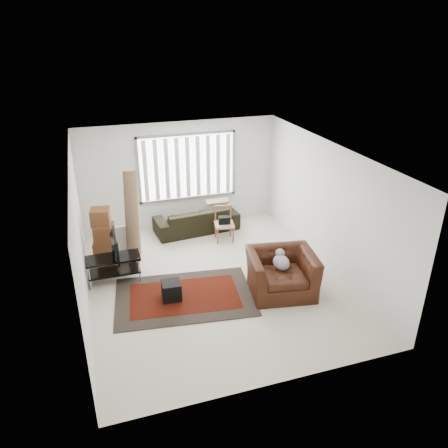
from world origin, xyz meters
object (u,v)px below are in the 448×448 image
at_px(tv_stand, 113,264).
at_px(armchair, 282,270).
at_px(sofa, 196,216).
at_px(side_chair, 224,222).
at_px(moving_boxes, 104,236).

height_order(tv_stand, armchair, armchair).
relative_size(tv_stand, sofa, 0.51).
bearing_deg(side_chair, armchair, -72.52).
relative_size(tv_stand, armchair, 0.75).
relative_size(moving_boxes, side_chair, 1.44).
height_order(tv_stand, sofa, sofa).
height_order(moving_boxes, armchair, moving_boxes).
bearing_deg(side_chair, sofa, 134.30).
bearing_deg(moving_boxes, sofa, 19.05).
xyz_separation_m(moving_boxes, armchair, (3.19, -2.42, -0.08)).
bearing_deg(sofa, moving_boxes, 13.66).
distance_m(sofa, armchair, 3.34).
relative_size(moving_boxes, armchair, 0.83).
height_order(moving_boxes, side_chair, moving_boxes).
relative_size(moving_boxes, sofa, 0.57).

